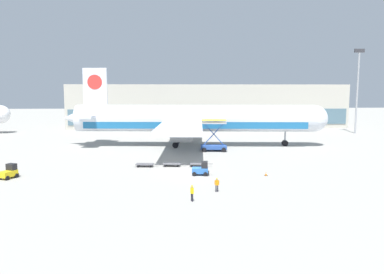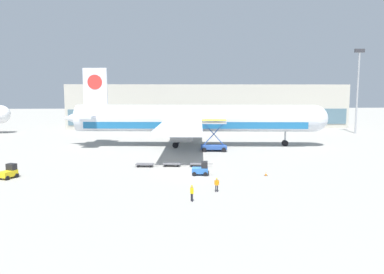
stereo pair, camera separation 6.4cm
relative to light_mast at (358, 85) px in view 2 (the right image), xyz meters
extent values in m
plane|color=#9E9B93|center=(-49.65, -50.41, -13.63)|extent=(400.00, 400.00, 0.00)
cube|color=#BCB7A8|center=(-39.89, 23.64, -6.63)|extent=(90.00, 18.00, 14.00)
cube|color=slate|center=(-39.89, 14.54, -9.78)|extent=(88.20, 0.20, 4.90)
cylinder|color=#9EA0A5|center=(0.00, 0.00, -2.34)|extent=(0.50, 0.50, 22.58)
cube|color=#333338|center=(0.00, 0.00, 9.45)|extent=(2.80, 0.50, 1.00)
cylinder|color=silver|center=(-47.18, -21.00, -7.53)|extent=(52.30, 10.00, 5.80)
cube|color=#1E669E|center=(-47.18, -21.00, -8.84)|extent=(48.14, 9.54, 1.45)
sphere|color=silver|center=(-21.26, -23.11, -7.53)|extent=(5.68, 5.68, 5.68)
cone|color=silver|center=(-73.09, -18.89, -7.53)|extent=(6.81, 6.01, 5.51)
cube|color=silver|center=(-68.95, -19.23, -0.63)|extent=(5.22, 0.86, 8.00)
cylinder|color=red|center=(-68.95, -19.23, 0.33)|extent=(3.23, 0.81, 3.20)
cube|color=silver|center=(-69.98, -19.15, -6.95)|extent=(4.64, 13.25, 0.50)
cube|color=silver|center=(-49.77, -20.79, -8.26)|extent=(11.87, 48.49, 0.90)
cylinder|color=#9EA0A5|center=(-50.59, -30.84, -10.06)|extent=(4.41, 3.13, 2.80)
cylinder|color=#9EA0A5|center=(-48.95, -10.74, -10.06)|extent=(4.41, 3.13, 2.80)
cylinder|color=#9EA0A5|center=(-27.48, -22.60, -10.98)|extent=(0.36, 0.36, 4.00)
cylinder|color=black|center=(-27.48, -22.60, -12.98)|extent=(1.37, 1.00, 1.30)
cylinder|color=#9EA0A5|center=(-51.58, -23.85, -10.98)|extent=(0.36, 0.36, 4.00)
cylinder|color=black|center=(-51.58, -23.85, -12.98)|extent=(1.37, 1.00, 1.30)
cylinder|color=#9EA0A5|center=(-51.06, -17.47, -10.98)|extent=(0.36, 0.36, 4.00)
cylinder|color=black|center=(-51.06, -17.47, -12.98)|extent=(1.37, 1.00, 1.30)
sphere|color=white|center=(-100.36, 6.26, -8.20)|extent=(5.06, 5.06, 5.06)
cube|color=#284C99|center=(-43.95, -28.21, -12.83)|extent=(5.43, 3.41, 0.70)
cube|color=#B2B2B7|center=(-43.95, -28.21, -7.90)|extent=(5.15, 3.24, 0.30)
cube|color=yellow|center=(-43.95, -28.21, -7.35)|extent=(5.15, 3.24, 0.08)
cube|color=#284C99|center=(-43.95, -28.21, -10.19)|extent=(4.28, 0.51, 4.69)
cube|color=#284C99|center=(-43.95, -28.21, -10.19)|extent=(4.28, 0.51, 4.69)
cylinder|color=black|center=(-41.88, -26.87, -13.18)|extent=(0.93, 0.43, 0.90)
cylinder|color=black|center=(-42.13, -29.86, -13.18)|extent=(0.93, 0.43, 0.90)
cylinder|color=black|center=(-45.77, -26.56, -13.18)|extent=(0.93, 0.43, 0.90)
cylinder|color=black|center=(-46.01, -29.55, -13.18)|extent=(0.93, 0.43, 0.90)
cube|color=yellow|center=(-75.38, -50.14, -12.93)|extent=(2.24, 2.68, 0.80)
cube|color=black|center=(-75.11, -49.55, -12.08)|extent=(1.50, 1.34, 0.90)
cube|color=black|center=(-74.86, -49.03, -13.21)|extent=(1.21, 0.68, 0.24)
cylinder|color=black|center=(-75.68, -49.12, -13.33)|extent=(0.47, 0.65, 0.60)
cylinder|color=black|center=(-74.41, -49.71, -13.33)|extent=(0.47, 0.65, 0.60)
cylinder|color=black|center=(-76.35, -50.58, -13.33)|extent=(0.47, 0.65, 0.60)
cylinder|color=black|center=(-75.09, -51.17, -13.33)|extent=(0.47, 0.65, 0.60)
cube|color=#2D66B7|center=(-48.53, -49.69, -12.93)|extent=(2.44, 1.64, 0.80)
cube|color=black|center=(-47.89, -49.76, -12.08)|extent=(1.03, 1.33, 0.90)
cube|color=black|center=(-47.31, -49.82, -13.21)|extent=(0.29, 1.27, 0.24)
cylinder|color=black|center=(-47.66, -49.08, -13.33)|extent=(0.62, 0.30, 0.60)
cylinder|color=black|center=(-47.81, -50.47, -13.33)|extent=(0.62, 0.30, 0.60)
cylinder|color=black|center=(-49.26, -48.91, -13.33)|extent=(0.62, 0.30, 0.60)
cylinder|color=black|center=(-49.41, -50.30, -13.33)|extent=(0.62, 0.30, 0.60)
cube|color=#56565B|center=(-56.91, -43.16, -13.21)|extent=(2.93, 1.75, 0.12)
cube|color=#56565B|center=(-55.07, -43.33, -13.21)|extent=(0.90, 0.16, 0.08)
cylinder|color=black|center=(-55.87, -42.62, -13.45)|extent=(0.37, 0.18, 0.36)
cylinder|color=black|center=(-55.99, -43.89, -13.45)|extent=(0.37, 0.18, 0.36)
cylinder|color=black|center=(-57.83, -42.44, -13.45)|extent=(0.37, 0.18, 0.36)
cylinder|color=black|center=(-57.94, -43.71, -13.45)|extent=(0.37, 0.18, 0.36)
cube|color=#56565B|center=(-52.56, -43.08, -13.21)|extent=(2.93, 1.75, 0.12)
cube|color=#56565B|center=(-50.72, -43.25, -13.21)|extent=(0.90, 0.16, 0.08)
cylinder|color=black|center=(-51.53, -42.54, -13.45)|extent=(0.37, 0.18, 0.36)
cylinder|color=black|center=(-51.65, -43.81, -13.45)|extent=(0.37, 0.18, 0.36)
cylinder|color=black|center=(-53.48, -42.36, -13.45)|extent=(0.37, 0.18, 0.36)
cylinder|color=black|center=(-53.60, -43.63, -13.45)|extent=(0.37, 0.18, 0.36)
cube|color=#56565B|center=(-48.24, -43.49, -13.21)|extent=(2.93, 1.75, 0.12)
cube|color=#56565B|center=(-46.40, -43.66, -13.21)|extent=(0.90, 0.16, 0.08)
cylinder|color=black|center=(-47.21, -42.95, -13.45)|extent=(0.37, 0.18, 0.36)
cylinder|color=black|center=(-47.33, -44.21, -13.45)|extent=(0.37, 0.18, 0.36)
cylinder|color=black|center=(-49.16, -42.77, -13.45)|extent=(0.37, 0.18, 0.36)
cylinder|color=black|center=(-49.28, -44.04, -13.45)|extent=(0.37, 0.18, 0.36)
cylinder|color=black|center=(-47.16, -58.78, -13.22)|extent=(0.14, 0.14, 0.83)
cylinder|color=black|center=(-47.36, -58.77, -13.22)|extent=(0.14, 0.14, 0.83)
cube|color=orange|center=(-47.26, -58.78, -12.50)|extent=(0.37, 0.24, 0.62)
cylinder|color=orange|center=(-47.02, -58.79, -12.47)|extent=(0.09, 0.09, 0.56)
cylinder|color=orange|center=(-47.50, -58.76, -12.47)|extent=(0.09, 0.09, 0.56)
sphere|color=tan|center=(-47.26, -58.78, -12.07)|extent=(0.22, 0.22, 0.22)
sphere|color=yellow|center=(-47.26, -58.78, -12.01)|extent=(0.21, 0.21, 0.21)
cylinder|color=black|center=(-50.55, -62.39, -13.19)|extent=(0.14, 0.14, 0.88)
cylinder|color=black|center=(-50.45, -62.56, -13.19)|extent=(0.14, 0.14, 0.88)
cube|color=yellow|center=(-50.50, -62.48, -12.42)|extent=(0.37, 0.42, 0.66)
cylinder|color=yellow|center=(-50.63, -62.27, -12.39)|extent=(0.09, 0.09, 0.60)
cylinder|color=yellow|center=(-50.38, -62.68, -12.39)|extent=(0.09, 0.09, 0.60)
sphere|color=tan|center=(-50.50, -62.48, -11.97)|extent=(0.24, 0.24, 0.24)
sphere|color=yellow|center=(-50.50, -62.48, -11.90)|extent=(0.23, 0.23, 0.23)
cube|color=black|center=(-39.07, -50.65, -13.61)|extent=(0.40, 0.40, 0.04)
cone|color=orange|center=(-39.07, -50.65, -13.32)|extent=(0.32, 0.32, 0.54)
cylinder|color=white|center=(-39.07, -50.65, -13.30)|extent=(0.19, 0.19, 0.08)
camera|label=1|loc=(-53.05, -102.58, -1.38)|focal=35.00mm
camera|label=2|loc=(-52.99, -102.58, -1.38)|focal=35.00mm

